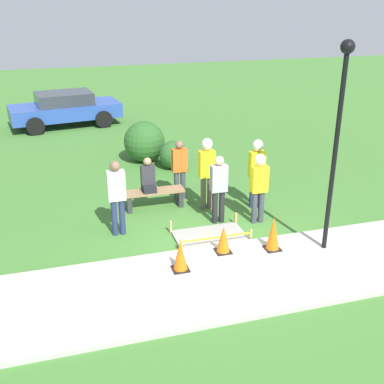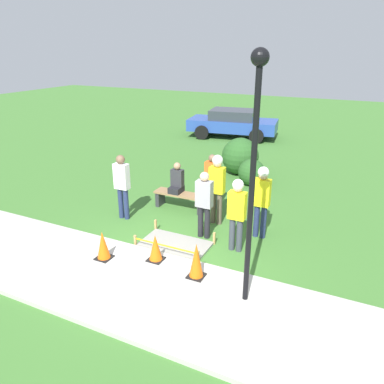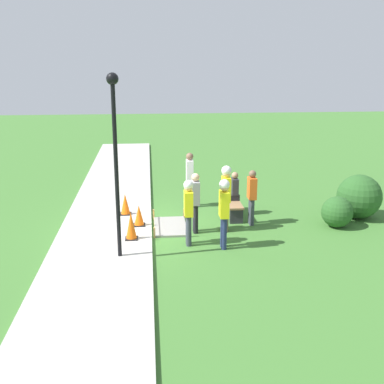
# 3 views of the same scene
# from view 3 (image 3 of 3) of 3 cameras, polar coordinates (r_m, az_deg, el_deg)

# --- Properties ---
(ground_plane) EXTENTS (60.00, 60.00, 0.00)m
(ground_plane) POSITION_cam_3_polar(r_m,az_deg,el_deg) (14.15, -4.81, -4.34)
(ground_plane) COLOR #3D702D
(sidewalk) EXTENTS (28.00, 2.62, 0.10)m
(sidewalk) POSITION_cam_3_polar(r_m,az_deg,el_deg) (14.19, -10.13, -4.26)
(sidewalk) COLOR #ADAAA3
(sidewalk) RESTS_ON ground_plane
(wet_concrete_patch) EXTENTS (1.70, 0.99, 0.31)m
(wet_concrete_patch) POSITION_cam_3_polar(r_m,az_deg,el_deg) (14.19, -2.61, -4.09)
(wet_concrete_patch) COLOR gray
(wet_concrete_patch) RESTS_ON ground_plane
(traffic_cone_near_patch) EXTENTS (0.34, 0.34, 0.66)m
(traffic_cone_near_patch) POSITION_cam_3_polar(r_m,az_deg,el_deg) (15.10, -7.91, -1.44)
(traffic_cone_near_patch) COLOR black
(traffic_cone_near_patch) RESTS_ON sidewalk
(traffic_cone_far_patch) EXTENTS (0.34, 0.34, 0.61)m
(traffic_cone_far_patch) POSITION_cam_3_polar(r_m,az_deg,el_deg) (14.06, -6.30, -2.77)
(traffic_cone_far_patch) COLOR black
(traffic_cone_far_patch) RESTS_ON sidewalk
(traffic_cone_sidewalk_edge) EXTENTS (0.34, 0.34, 0.76)m
(traffic_cone_sidewalk_edge) POSITION_cam_3_polar(r_m,az_deg,el_deg) (13.03, -7.23, -3.97)
(traffic_cone_sidewalk_edge) COLOR black
(traffic_cone_sidewalk_edge) RESTS_ON sidewalk
(park_bench) EXTENTS (1.58, 0.44, 0.50)m
(park_bench) POSITION_cam_3_polar(r_m,az_deg,el_deg) (15.14, 4.82, -1.61)
(park_bench) COLOR #2D2D33
(park_bench) RESTS_ON ground_plane
(person_seated_on_bench) EXTENTS (0.36, 0.44, 0.89)m
(person_seated_on_bench) POSITION_cam_3_polar(r_m,az_deg,el_deg) (15.14, 4.96, 0.37)
(person_seated_on_bench) COLOR black
(person_seated_on_bench) RESTS_ON park_bench
(worker_supervisor) EXTENTS (0.40, 0.26, 1.78)m
(worker_supervisor) POSITION_cam_3_polar(r_m,az_deg,el_deg) (12.58, -0.42, -1.75)
(worker_supervisor) COLOR #383D47
(worker_supervisor) RESTS_ON ground_plane
(worker_assistant) EXTENTS (0.40, 0.28, 1.92)m
(worker_assistant) POSITION_cam_3_polar(r_m,az_deg,el_deg) (13.60, 4.06, 0.03)
(worker_assistant) COLOR brown
(worker_assistant) RESTS_ON ground_plane
(worker_trainee) EXTENTS (0.40, 0.27, 1.86)m
(worker_trainee) POSITION_cam_3_polar(r_m,az_deg,el_deg) (12.36, 3.82, -1.81)
(worker_trainee) COLOR navy
(worker_trainee) RESTS_ON ground_plane
(bystander_in_orange_shirt) EXTENTS (0.40, 0.22, 1.66)m
(bystander_in_orange_shirt) POSITION_cam_3_polar(r_m,az_deg,el_deg) (14.29, 7.10, -0.26)
(bystander_in_orange_shirt) COLOR #383D47
(bystander_in_orange_shirt) RESTS_ON ground_plane
(bystander_in_gray_shirt) EXTENTS (0.40, 0.24, 1.83)m
(bystander_in_gray_shirt) POSITION_cam_3_polar(r_m,az_deg,el_deg) (15.87, -0.27, 1.89)
(bystander_in_gray_shirt) COLOR navy
(bystander_in_gray_shirt) RESTS_ON ground_plane
(bystander_in_white_shirt) EXTENTS (0.40, 0.23, 1.73)m
(bystander_in_white_shirt) POSITION_cam_3_polar(r_m,az_deg,el_deg) (13.52, 0.41, -0.86)
(bystander_in_white_shirt) COLOR black
(bystander_in_white_shirt) RESTS_ON ground_plane
(lamppost_near) EXTENTS (0.28, 0.28, 4.40)m
(lamppost_near) POSITION_cam_3_polar(r_m,az_deg,el_deg) (11.33, -9.10, 5.87)
(lamppost_near) COLOR black
(lamppost_near) RESTS_ON sidewalk
(shrub_rounded_near) EXTENTS (0.92, 0.92, 0.92)m
(shrub_rounded_near) POSITION_cam_3_polar(r_m,az_deg,el_deg) (14.73, 16.82, -2.28)
(shrub_rounded_near) COLOR #285623
(shrub_rounded_near) RESTS_ON ground_plane
(shrub_rounded_mid) EXTENTS (1.37, 1.37, 1.37)m
(shrub_rounded_mid) POSITION_cam_3_polar(r_m,az_deg,el_deg) (15.71, 19.20, -0.52)
(shrub_rounded_mid) COLOR #285623
(shrub_rounded_mid) RESTS_ON ground_plane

